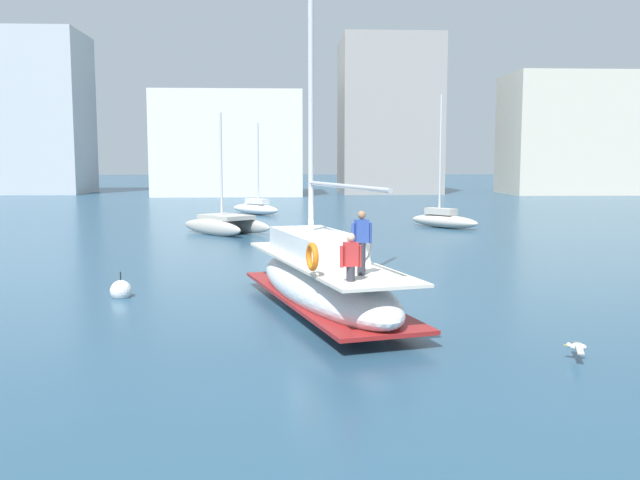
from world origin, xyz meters
name	(u,v)px	position (x,y,z in m)	size (l,w,h in m)	color
ground_plane	(335,311)	(0.00, 0.00, 0.00)	(400.00, 400.00, 0.00)	#284C66
main_sailboat	(323,278)	(-0.35, 0.18, 0.92)	(4.83, 9.89, 14.17)	silver
moored_sloop_near	(444,219)	(8.75, 24.29, 0.58)	(4.19, 4.79, 8.40)	#B7B2A8
moored_sloop_far	(256,208)	(-3.68, 35.95, 0.56)	(4.49, 4.78, 7.21)	white
moored_catamaran	(226,223)	(-4.83, 21.40, 0.61)	(5.60, 5.91, 7.04)	#B7B2A8
seagull	(577,346)	(4.80, -5.09, 0.30)	(0.49, 1.00, 0.17)	silver
mooring_buoy	(121,291)	(-6.56, 2.41, 0.20)	(0.67, 0.67, 0.94)	silver
waterfront_buildings	(269,126)	(-3.32, 71.79, 8.71)	(90.75, 17.47, 20.78)	#B2B7BC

